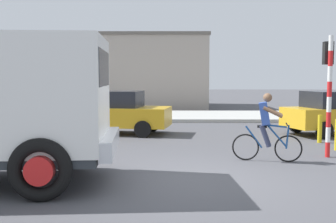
# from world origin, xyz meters

# --- Properties ---
(ground_plane) EXTENTS (120.00, 120.00, 0.00)m
(ground_plane) POSITION_xyz_m (0.00, 0.00, 0.00)
(ground_plane) COLOR #4C4C51
(sidewalk_far) EXTENTS (80.00, 5.00, 0.16)m
(sidewalk_far) POSITION_xyz_m (0.00, 12.98, 0.08)
(sidewalk_far) COLOR #ADADA8
(sidewalk_far) RESTS_ON ground
(cyclist) EXTENTS (1.70, 0.57, 1.72)m
(cyclist) POSITION_xyz_m (1.95, 1.81, 0.86)
(cyclist) COLOR black
(cyclist) RESTS_ON ground
(traffic_light_pole) EXTENTS (0.24, 0.43, 3.20)m
(traffic_light_pole) POSITION_xyz_m (3.71, 2.43, 2.07)
(traffic_light_pole) COLOR red
(traffic_light_pole) RESTS_ON ground
(car_white_mid) EXTENTS (4.22, 2.35, 1.60)m
(car_white_mid) POSITION_xyz_m (-2.55, 6.85, 0.82)
(car_white_mid) COLOR gold
(car_white_mid) RESTS_ON ground
(bollard_far) EXTENTS (0.14, 0.14, 0.90)m
(bollard_far) POSITION_xyz_m (4.36, 4.77, 0.45)
(bollard_far) COLOR gold
(bollard_far) RESTS_ON ground
(building_mid_block) EXTENTS (7.83, 7.34, 4.91)m
(building_mid_block) POSITION_xyz_m (-1.89, 20.88, 2.46)
(building_mid_block) COLOR #9E9389
(building_mid_block) RESTS_ON ground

